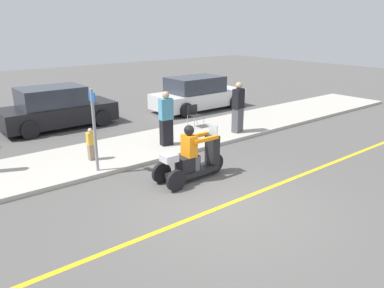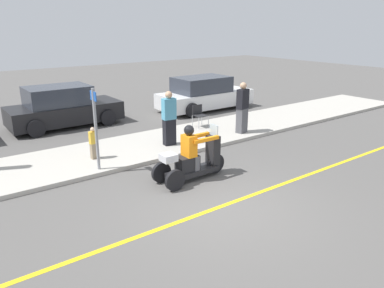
{
  "view_description": "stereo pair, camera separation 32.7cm",
  "coord_description": "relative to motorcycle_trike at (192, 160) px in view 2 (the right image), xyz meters",
  "views": [
    {
      "loc": [
        -5.24,
        -5.44,
        3.88
      ],
      "look_at": [
        0.38,
        1.61,
        0.97
      ],
      "focal_mm": 35.0,
      "sensor_mm": 36.0,
      "label": 1
    },
    {
      "loc": [
        -4.98,
        -5.64,
        3.88
      ],
      "look_at": [
        0.38,
        1.61,
        0.97
      ],
      "focal_mm": 35.0,
      "sensor_mm": 36.0,
      "label": 2
    }
  ],
  "objects": [
    {
      "name": "folding_chair_set_back",
      "position": [
        3.08,
        3.74,
        0.09
      ],
      "size": [
        0.49,
        0.49,
        0.82
      ],
      "color": "#A5A8AD",
      "rests_on": "sidewalk_strip"
    },
    {
      "name": "lane_stripe",
      "position": [
        -0.01,
        -1.61,
        -0.53
      ],
      "size": [
        24.0,
        0.12,
        0.01
      ],
      "color": "gold",
      "rests_on": "ground"
    },
    {
      "name": "street_sign",
      "position": [
        -1.79,
        1.84,
        0.78
      ],
      "size": [
        0.08,
        0.36,
        2.2
      ],
      "color": "gray",
      "rests_on": "sidewalk_strip"
    },
    {
      "name": "motorcycle_trike",
      "position": [
        0.0,
        0.0,
        0.0
      ],
      "size": [
        2.07,
        0.73,
        1.48
      ],
      "color": "black",
      "rests_on": "ground"
    },
    {
      "name": "parked_car_lot_right",
      "position": [
        -0.91,
        7.3,
        0.21
      ],
      "size": [
        4.23,
        2.06,
        1.6
      ],
      "color": "black",
      "rests_on": "ground"
    },
    {
      "name": "sidewalk_strip",
      "position": [
        -0.39,
        2.99,
        -0.48
      ],
      "size": [
        28.0,
        2.8,
        0.12
      ],
      "color": "#B2ADA3",
      "rests_on": "ground"
    },
    {
      "name": "spectator_near_curb",
      "position": [
        -1.55,
        2.71,
        0.04
      ],
      "size": [
        0.24,
        0.16,
        0.95
      ],
      "color": "gray",
      "rests_on": "sidewalk_strip"
    },
    {
      "name": "ground_plane",
      "position": [
        -0.39,
        -1.61,
        -0.54
      ],
      "size": [
        60.0,
        60.0,
        0.0
      ],
      "primitive_type": "plane",
      "color": "#565451"
    },
    {
      "name": "spectator_by_tree",
      "position": [
        0.93,
        2.51,
        0.43
      ],
      "size": [
        0.44,
        0.29,
        1.75
      ],
      "color": "black",
      "rests_on": "sidewalk_strip"
    },
    {
      "name": "spectator_mid_group",
      "position": [
        3.81,
        2.17,
        0.46
      ],
      "size": [
        0.48,
        0.34,
        1.81
      ],
      "color": "#515156",
      "rests_on": "sidewalk_strip"
    },
    {
      "name": "parked_car_lot_left",
      "position": [
        5.4,
        6.37,
        0.19
      ],
      "size": [
        4.53,
        2.04,
        1.55
      ],
      "color": "silver",
      "rests_on": "ground"
    }
  ]
}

